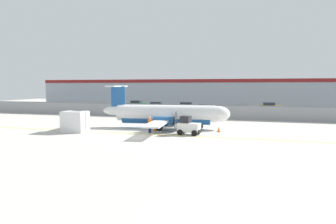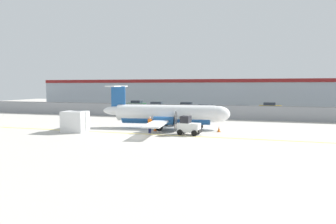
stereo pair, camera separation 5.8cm
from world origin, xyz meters
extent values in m
plane|color=#BCB7AD|center=(0.00, 0.00, 0.00)|extent=(140.00, 140.00, 0.00)
cube|color=yellow|center=(0.00, 2.00, 0.00)|extent=(84.00, 0.20, 0.01)
cube|color=gray|center=(0.00, 18.00, 1.00)|extent=(98.00, 0.04, 2.00)
cylinder|color=slate|center=(0.00, 18.00, 2.05)|extent=(98.00, 0.10, 0.10)
cube|color=#38383A|center=(0.00, 29.50, 0.06)|extent=(98.00, 17.00, 0.12)
cube|color=#A8B2BC|center=(0.00, 48.00, 3.25)|extent=(91.00, 8.00, 6.50)
cube|color=maroon|center=(0.00, 44.00, 6.10)|extent=(91.00, 0.20, 0.80)
cylinder|color=white|center=(0.23, 6.70, 1.75)|extent=(11.55, 3.08, 1.90)
ellipsoid|color=white|center=(6.19, 7.33, 1.75)|extent=(2.81, 2.07, 1.80)
ellipsoid|color=white|center=(-5.74, 6.08, 1.95)|extent=(3.31, 1.37, 1.05)
cylinder|color=#1E5193|center=(0.23, 6.70, 1.23)|extent=(10.34, 2.54, 1.48)
cube|color=white|center=(0.33, 6.71, 1.18)|extent=(3.25, 16.08, 0.18)
cylinder|color=#1E5193|center=(0.26, 9.32, 1.18)|extent=(2.28, 1.12, 0.90)
cone|color=black|center=(1.40, 9.44, 1.18)|extent=(0.49, 0.48, 0.44)
cylinder|color=#262626|center=(1.55, 9.45, 1.18)|extent=(0.26, 2.09, 2.10)
cylinder|color=#1E5193|center=(0.80, 4.15, 1.18)|extent=(2.28, 1.12, 0.90)
cone|color=black|center=(1.94, 4.27, 1.18)|extent=(0.49, 0.48, 0.44)
cylinder|color=#262626|center=(2.09, 4.28, 1.18)|extent=(0.26, 2.09, 2.10)
cube|color=#1E5193|center=(-5.44, 6.11, 3.30)|extent=(1.71, 0.36, 3.10)
cube|color=white|center=(-5.59, 6.09, 4.85)|extent=(1.59, 4.89, 0.14)
cylinder|color=#59595B|center=(4.23, 7.12, 0.79)|extent=(0.15, 0.15, 0.97)
cylinder|color=black|center=(4.23, 7.12, 0.30)|extent=(0.62, 0.28, 0.60)
cylinder|color=#59595B|center=(-0.30, 8.87, 0.83)|extent=(0.15, 0.15, 0.90)
cylinder|color=black|center=(-0.30, 8.87, 0.38)|extent=(0.78, 0.30, 0.76)
cylinder|color=#59595B|center=(0.16, 4.47, 0.83)|extent=(0.15, 0.15, 0.90)
cylinder|color=black|center=(0.16, 4.47, 0.38)|extent=(0.78, 0.30, 0.76)
cube|color=silver|center=(3.81, 2.93, 0.73)|extent=(2.32, 1.36, 0.90)
cube|color=black|center=(3.46, 2.97, 1.53)|extent=(1.02, 1.10, 0.70)
cube|color=black|center=(4.95, 2.79, 0.43)|extent=(0.29, 1.11, 0.30)
cylinder|color=black|center=(4.63, 3.43, 0.28)|extent=(0.58, 0.25, 0.56)
cylinder|color=black|center=(4.48, 2.24, 0.28)|extent=(0.58, 0.25, 0.56)
cylinder|color=black|center=(3.14, 3.62, 0.28)|extent=(0.58, 0.25, 0.56)
cylinder|color=black|center=(2.99, 2.43, 0.28)|extent=(0.58, 0.25, 0.56)
cylinder|color=#191E4C|center=(-0.42, 2.89, 0.42)|extent=(0.20, 0.20, 0.85)
cylinder|color=#191E4C|center=(-0.23, 2.82, 0.42)|extent=(0.20, 0.20, 0.85)
cylinder|color=orange|center=(-0.32, 2.85, 1.15)|extent=(0.43, 0.43, 0.60)
cylinder|color=orange|center=(-0.53, 2.93, 1.18)|extent=(0.13, 0.13, 0.55)
cylinder|color=orange|center=(-0.12, 2.78, 1.18)|extent=(0.13, 0.13, 0.55)
sphere|color=tan|center=(-0.32, 2.85, 1.59)|extent=(0.22, 0.22, 0.22)
cube|color=silver|center=(-8.28, 1.42, 1.10)|extent=(2.53, 2.15, 2.20)
cube|color=#333338|center=(-8.28, 1.42, 1.10)|extent=(2.44, 0.24, 2.20)
cube|color=orange|center=(-0.27, 4.40, 0.02)|extent=(0.36, 0.36, 0.04)
cone|color=orange|center=(-0.27, 4.40, 0.34)|extent=(0.28, 0.28, 0.60)
cylinder|color=white|center=(-0.27, 4.40, 0.42)|extent=(0.17, 0.17, 0.08)
cube|color=orange|center=(2.67, 8.10, 0.02)|extent=(0.36, 0.36, 0.04)
cone|color=orange|center=(2.67, 8.10, 0.34)|extent=(0.28, 0.28, 0.60)
cylinder|color=white|center=(2.67, 8.10, 0.42)|extent=(0.17, 0.17, 0.08)
cube|color=orange|center=(6.50, 5.54, 0.02)|extent=(0.36, 0.36, 0.04)
cone|color=orange|center=(6.50, 5.54, 0.34)|extent=(0.28, 0.28, 0.60)
cylinder|color=white|center=(6.50, 5.54, 0.42)|extent=(0.17, 0.17, 0.08)
cube|color=#19662D|center=(-15.05, 34.98, 0.74)|extent=(4.26, 1.86, 0.80)
cube|color=#262D38|center=(-14.90, 34.98, 1.42)|extent=(2.26, 1.64, 0.56)
cylinder|color=black|center=(-16.49, 34.14, 0.42)|extent=(0.61, 0.22, 0.60)
cylinder|color=black|center=(-16.42, 35.94, 0.42)|extent=(0.61, 0.22, 0.60)
cylinder|color=black|center=(-13.69, 34.03, 0.42)|extent=(0.61, 0.22, 0.60)
cylinder|color=black|center=(-13.62, 35.83, 0.42)|extent=(0.61, 0.22, 0.60)
cube|color=#19662D|center=(-8.69, 30.70, 0.74)|extent=(4.27, 1.88, 0.80)
cube|color=#262D38|center=(-8.84, 30.70, 1.42)|extent=(2.27, 1.65, 0.56)
cylinder|color=black|center=(-7.33, 31.66, 0.42)|extent=(0.61, 0.23, 0.60)
cylinder|color=black|center=(-7.25, 29.86, 0.42)|extent=(0.61, 0.23, 0.60)
cylinder|color=black|center=(-10.13, 31.54, 0.42)|extent=(0.61, 0.23, 0.60)
cylinder|color=black|center=(-10.05, 29.74, 0.42)|extent=(0.61, 0.23, 0.60)
cube|color=silver|center=(-2.73, 31.50, 0.74)|extent=(4.23, 1.78, 0.80)
cube|color=#262D38|center=(-2.88, 31.50, 1.42)|extent=(2.23, 1.60, 0.56)
cylinder|color=black|center=(-1.35, 32.43, 0.42)|extent=(0.60, 0.21, 0.60)
cylinder|color=black|center=(-1.31, 30.63, 0.42)|extent=(0.60, 0.21, 0.60)
cylinder|color=black|center=(-4.15, 32.37, 0.42)|extent=(0.60, 0.21, 0.60)
cylinder|color=black|center=(-4.11, 30.57, 0.42)|extent=(0.60, 0.21, 0.60)
cube|color=slate|center=(1.72, 25.43, 0.74)|extent=(4.39, 2.26, 0.80)
cube|color=#262D38|center=(1.87, 25.41, 1.42)|extent=(2.39, 1.85, 0.56)
cylinder|color=black|center=(0.21, 24.73, 0.42)|extent=(0.62, 0.28, 0.60)
cylinder|color=black|center=(0.46, 26.51, 0.42)|extent=(0.62, 0.28, 0.60)
cylinder|color=black|center=(2.98, 24.35, 0.42)|extent=(0.62, 0.28, 0.60)
cylinder|color=black|center=(3.23, 26.13, 0.42)|extent=(0.62, 0.28, 0.60)
cube|color=silver|center=(7.93, 24.87, 0.74)|extent=(4.26, 1.84, 0.80)
cube|color=#262D38|center=(8.08, 24.86, 1.42)|extent=(2.25, 1.63, 0.56)
cylinder|color=black|center=(6.50, 24.02, 0.42)|extent=(0.61, 0.22, 0.60)
cylinder|color=black|center=(6.57, 25.82, 0.42)|extent=(0.61, 0.22, 0.60)
cylinder|color=black|center=(9.30, 23.92, 0.42)|extent=(0.61, 0.22, 0.60)
cylinder|color=black|center=(9.36, 25.72, 0.42)|extent=(0.61, 0.22, 0.60)
cube|color=#B28C19|center=(12.98, 34.93, 0.74)|extent=(4.23, 1.78, 0.80)
cube|color=#262D38|center=(12.83, 34.93, 1.42)|extent=(2.23, 1.60, 0.56)
cylinder|color=black|center=(14.40, 35.80, 0.42)|extent=(0.60, 0.21, 0.60)
cylinder|color=black|center=(14.36, 34.00, 0.42)|extent=(0.60, 0.21, 0.60)
cylinder|color=black|center=(11.60, 35.86, 0.42)|extent=(0.60, 0.21, 0.60)
cylinder|color=black|center=(11.56, 34.06, 0.42)|extent=(0.60, 0.21, 0.60)
camera|label=1|loc=(10.04, -26.27, 4.89)|focal=32.00mm
camera|label=2|loc=(10.10, -26.25, 4.89)|focal=32.00mm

